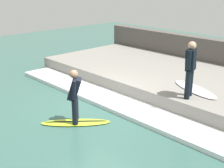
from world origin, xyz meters
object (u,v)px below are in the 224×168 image
(surfboard_riding, at_px, (76,122))
(surfboard_waiting_near, at_px, (195,89))
(surfer_waiting_near, at_px, (190,67))
(surfer_riding, at_px, (75,94))

(surfboard_riding, relative_size, surfboard_waiting_near, 0.88)
(surfboard_riding, relative_size, surfer_waiting_near, 1.06)
(surfer_waiting_near, xyz_separation_m, surfboard_waiting_near, (0.66, 0.19, -0.88))
(surfboard_riding, bearing_deg, surfer_riding, -7.13)
(surfer_riding, distance_m, surfboard_waiting_near, 3.74)
(surfer_riding, bearing_deg, surfboard_riding, 172.87)
(surfboard_riding, bearing_deg, surfer_waiting_near, -31.50)
(surfer_waiting_near, bearing_deg, surfboard_waiting_near, 16.11)
(surfer_waiting_near, distance_m, surfboard_waiting_near, 1.12)
(surfer_waiting_near, height_order, surfboard_waiting_near, surfer_waiting_near)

